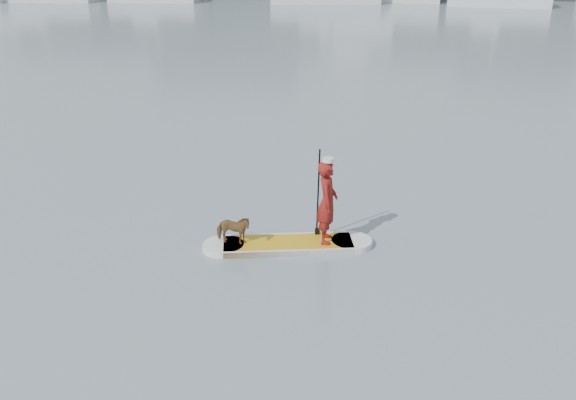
# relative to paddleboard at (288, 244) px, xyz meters

# --- Properties ---
(ground) EXTENTS (140.00, 140.00, 0.00)m
(ground) POSITION_rel_paddleboard_xyz_m (-3.09, -1.19, -0.06)
(ground) COLOR slate
(ground) RESTS_ON ground
(paddleboard) EXTENTS (3.25, 1.28, 0.12)m
(paddleboard) POSITION_rel_paddleboard_xyz_m (0.00, 0.00, 0.00)
(paddleboard) COLOR gold
(paddleboard) RESTS_ON ground
(paddler) EXTENTS (0.39, 0.60, 1.63)m
(paddler) POSITION_rel_paddleboard_xyz_m (0.73, 0.14, 0.87)
(paddler) COLOR maroon
(paddler) RESTS_ON paddleboard
(white_cap) EXTENTS (0.22, 0.22, 0.07)m
(white_cap) POSITION_rel_paddleboard_xyz_m (0.73, 0.14, 1.72)
(white_cap) COLOR silver
(white_cap) RESTS_ON paddler
(dog) EXTENTS (0.71, 0.35, 0.59)m
(dog) POSITION_rel_paddleboard_xyz_m (-1.04, -0.20, 0.35)
(dog) COLOR #52391C
(dog) RESTS_ON paddleboard
(paddle) EXTENTS (0.10, 0.30, 2.00)m
(paddle) POSITION_rel_paddleboard_xyz_m (0.54, 0.40, 0.74)
(paddle) COLOR black
(paddle) RESTS_ON ground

